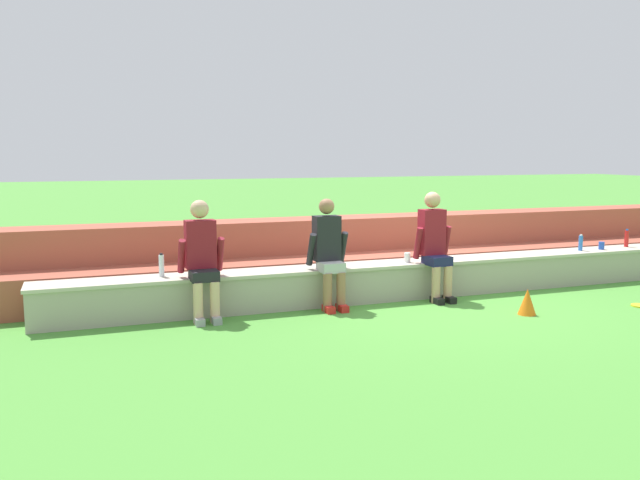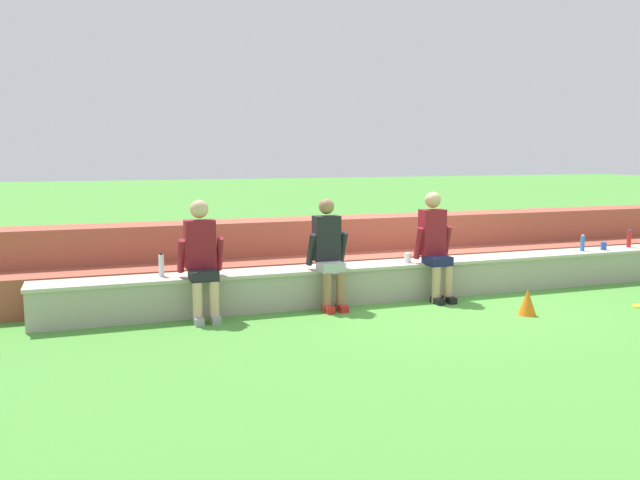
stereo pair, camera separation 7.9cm
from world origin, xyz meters
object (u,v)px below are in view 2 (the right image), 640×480
object	(u,v)px
plastic_cup_middle	(408,258)
sports_cone	(527,302)
water_bottle_mid_left	(161,265)
water_bottle_center_gap	(629,239)
person_left_of_center	(329,251)
water_bottle_near_left	(583,243)
person_center	(435,244)
person_far_left	(202,256)
plastic_cup_right_end	(604,246)

from	to	relation	value
plastic_cup_middle	sports_cone	size ratio (longest dim) A/B	0.40
water_bottle_mid_left	sports_cone	distance (m)	4.33
water_bottle_center_gap	person_left_of_center	bearing A→B (deg)	-176.78
person_left_of_center	water_bottle_near_left	size ratio (longest dim) A/B	5.62
person_left_of_center	water_bottle_center_gap	xyz separation A→B (m)	(5.01, 0.28, -0.10)
person_left_of_center	water_bottle_mid_left	distance (m)	2.01
person_center	water_bottle_center_gap	size ratio (longest dim) A/B	5.15
person_far_left	sports_cone	size ratio (longest dim) A/B	4.40
person_left_of_center	plastic_cup_middle	bearing A→B (deg)	8.39
plastic_cup_middle	sports_cone	xyz separation A→B (m)	(0.91, -1.32, -0.38)
person_left_of_center	water_bottle_near_left	distance (m)	4.07
water_bottle_near_left	person_left_of_center	bearing A→B (deg)	-177.02
water_bottle_near_left	water_bottle_center_gap	bearing A→B (deg)	4.23
person_center	plastic_cup_right_end	distance (m)	2.99
person_far_left	water_bottle_near_left	world-z (taller)	person_far_left
water_bottle_mid_left	plastic_cup_middle	size ratio (longest dim) A/B	2.20
water_bottle_mid_left	water_bottle_center_gap	size ratio (longest dim) A/B	1.01
water_bottle_near_left	sports_cone	distance (m)	2.44
plastic_cup_right_end	sports_cone	world-z (taller)	plastic_cup_right_end
water_bottle_mid_left	sports_cone	bearing A→B (deg)	-19.30
water_bottle_near_left	plastic_cup_right_end	bearing A→B (deg)	-3.05
person_center	plastic_cup_middle	distance (m)	0.40
plastic_cup_middle	person_center	bearing A→B (deg)	-34.61
person_far_left	plastic_cup_middle	world-z (taller)	person_far_left
water_bottle_center_gap	plastic_cup_right_end	world-z (taller)	water_bottle_center_gap
person_center	plastic_cup_right_end	size ratio (longest dim) A/B	12.37
person_far_left	person_center	xyz separation A→B (m)	(3.02, -0.03, 0.01)
plastic_cup_middle	person_left_of_center	bearing A→B (deg)	-171.61
water_bottle_near_left	plastic_cup_middle	distance (m)	2.89
water_bottle_near_left	plastic_cup_right_end	distance (m)	0.38
water_bottle_center_gap	plastic_cup_middle	xyz separation A→B (m)	(-3.83, -0.11, -0.07)
water_bottle_near_left	plastic_cup_middle	xyz separation A→B (m)	(-2.89, -0.04, -0.05)
plastic_cup_middle	person_far_left	bearing A→B (deg)	-176.51
person_left_of_center	water_bottle_near_left	bearing A→B (deg)	2.98
person_center	water_bottle_center_gap	distance (m)	3.56
water_bottle_center_gap	sports_cone	size ratio (longest dim) A/B	0.88
person_left_of_center	sports_cone	bearing A→B (deg)	-28.79
water_bottle_mid_left	plastic_cup_middle	distance (m)	3.16
person_center	plastic_cup_right_end	xyz separation A→B (m)	(2.97, 0.22, -0.20)
water_bottle_mid_left	water_bottle_center_gap	bearing A→B (deg)	0.02
person_center	sports_cone	xyz separation A→B (m)	(0.62, -1.12, -0.58)
person_center	plastic_cup_middle	xyz separation A→B (m)	(-0.29, 0.20, -0.20)
water_bottle_near_left	water_bottle_mid_left	xyz separation A→B (m)	(-6.05, 0.07, 0.02)
plastic_cup_right_end	plastic_cup_middle	xyz separation A→B (m)	(-3.26, -0.02, 0.01)
water_bottle_center_gap	sports_cone	distance (m)	3.28
water_bottle_mid_left	plastic_cup_right_end	bearing A→B (deg)	-0.78
person_far_left	plastic_cup_right_end	size ratio (longest dim) A/B	12.08
person_left_of_center	water_bottle_mid_left	xyz separation A→B (m)	(-1.98, 0.28, -0.10)
person_left_of_center	plastic_cup_right_end	world-z (taller)	person_left_of_center
water_bottle_mid_left	person_left_of_center	bearing A→B (deg)	-8.00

